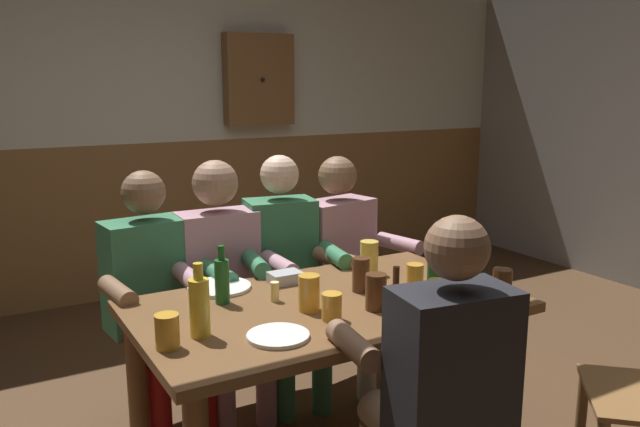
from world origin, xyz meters
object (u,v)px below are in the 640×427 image
object	(u,v)px
pint_glass_5	(361,275)
bottle_1	(395,303)
pint_glass_3	(437,300)
pint_glass_0	(376,292)
pint_glass_4	(415,278)
pint_glass_8	(332,307)
person_3	(346,258)
pint_glass_2	(502,287)
bottle_0	(222,280)
person_4	(438,382)
person_1	(223,275)
bottle_3	(199,306)
dining_table	(326,327)
wall_dart_cabinet	(259,80)
plate_0	(219,287)
pint_glass_1	(167,332)
plate_1	(278,336)
table_candle	(275,292)
person_2	(285,268)
pint_glass_7	(309,293)
bottle_2	(434,282)
condiment_caddy	(285,278)

from	to	relation	value
pint_glass_5	bottle_1	bearing A→B (deg)	-105.31
pint_glass_3	pint_glass_0	bearing A→B (deg)	124.62
pint_glass_4	pint_glass_8	world-z (taller)	pint_glass_4
person_3	pint_glass_2	world-z (taller)	person_3
bottle_0	person_4	bearing A→B (deg)	-66.71
person_1	bottle_3	bearing A→B (deg)	64.59
dining_table	wall_dart_cabinet	size ratio (longest dim) A/B	2.17
person_3	pint_glass_3	world-z (taller)	person_3
plate_0	pint_glass_1	world-z (taller)	pint_glass_1
pint_glass_4	pint_glass_3	bearing A→B (deg)	-113.52
dining_table	pint_glass_1	world-z (taller)	pint_glass_1
person_1	pint_glass_8	world-z (taller)	person_1
plate_1	wall_dart_cabinet	bearing A→B (deg)	66.28
table_candle	person_1	bearing A→B (deg)	89.78
person_2	plate_0	bearing A→B (deg)	42.40
bottle_3	pint_glass_0	distance (m)	0.69
pint_glass_5	pint_glass_3	bearing A→B (deg)	-81.02
bottle_1	pint_glass_0	world-z (taller)	bottle_1
table_candle	pint_glass_2	xyz separation A→B (m)	(0.77, -0.48, 0.03)
pint_glass_7	table_candle	bearing A→B (deg)	112.70
pint_glass_5	pint_glass_8	world-z (taller)	pint_glass_5
person_2	person_3	size ratio (longest dim) A/B	1.02
bottle_3	pint_glass_3	xyz separation A→B (m)	(0.82, -0.29, -0.03)
pint_glass_7	bottle_1	bearing A→B (deg)	-55.77
bottle_3	pint_glass_4	distance (m)	0.95
table_candle	wall_dart_cabinet	distance (m)	2.78
pint_glass_7	pint_glass_2	bearing A→B (deg)	-24.56
person_4	bottle_2	world-z (taller)	person_4
wall_dart_cabinet	condiment_caddy	bearing A→B (deg)	-112.33
bottle_1	wall_dart_cabinet	distance (m)	3.10
person_2	person_4	distance (m)	1.36
plate_0	pint_glass_4	xyz separation A→B (m)	(0.70, -0.44, 0.05)
person_1	person_4	size ratio (longest dim) A/B	1.01
bottle_3	table_candle	bearing A→B (deg)	27.04
pint_glass_4	plate_1	bearing A→B (deg)	-167.33
bottle_1	bottle_3	xyz separation A→B (m)	(-0.65, 0.26, 0.03)
dining_table	pint_glass_2	distance (m)	0.72
pint_glass_7	pint_glass_0	bearing A→B (deg)	-27.86
plate_1	table_candle	bearing A→B (deg)	65.63
bottle_1	pint_glass_0	size ratio (longest dim) A/B	1.54
wall_dart_cabinet	pint_glass_1	bearing A→B (deg)	-120.52
pint_glass_5	condiment_caddy	bearing A→B (deg)	131.22
condiment_caddy	plate_1	bearing A→B (deg)	-119.24
bottle_1	pint_glass_3	bearing A→B (deg)	-10.38
condiment_caddy	pint_glass_8	distance (m)	0.48
person_2	plate_1	bearing A→B (deg)	71.11
person_3	wall_dart_cabinet	xyz separation A→B (m)	(0.36, 1.86, 0.94)
bottle_0	wall_dart_cabinet	xyz separation A→B (m)	(1.25, 2.35, 0.79)
pint_glass_3	pint_glass_5	bearing A→B (deg)	98.98
pint_glass_4	bottle_0	bearing A→B (deg)	160.48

